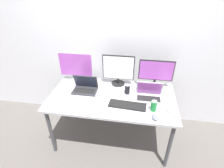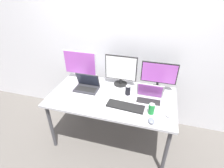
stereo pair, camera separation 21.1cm
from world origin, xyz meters
The scene contains 14 objects.
ground_plane centered at (0.00, 0.00, 0.00)m, with size 16.00×16.00×0.00m, color #5B5651.
wall_back centered at (0.00, 0.59, 1.30)m, with size 7.00×0.08×2.60m, color silver.
work_desk centered at (0.00, 0.00, 0.68)m, with size 1.57×0.84×0.74m.
monitor_left centered at (-0.56, 0.31, 0.97)m, with size 0.48×0.18×0.43m.
monitor_center centered at (0.04, 0.31, 0.97)m, with size 0.43×0.19×0.43m.
monitor_right centered at (0.53, 0.31, 0.95)m, with size 0.45×0.21×0.39m.
laptop_silver centered at (-0.37, 0.07, 0.79)m, with size 0.32×0.21×0.21m.
laptop_secondary centered at (0.46, 0.03, 0.79)m, with size 0.32×0.21×0.22m.
keyboard_main centered at (-0.46, -0.28, 0.75)m, with size 0.36×0.15×0.02m, color white.
keyboard_aux centered at (0.21, -0.17, 0.75)m, with size 0.44×0.14×0.02m, color black.
mouse_by_keyboard centered at (0.70, -0.18, 0.76)m, with size 0.06×0.10×0.04m, color silver.
mouse_by_laptop centered at (0.52, -0.34, 0.76)m, with size 0.07×0.10×0.04m, color slate.
soda_can_near_keyboard centered at (0.50, -0.20, 0.80)m, with size 0.07×0.07×0.13m.
soda_can_by_laptop centered at (0.18, 0.09, 0.80)m, with size 0.07×0.07×0.13m.
Camera 2 is at (0.49, -1.73, 2.03)m, focal length 28.00 mm.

